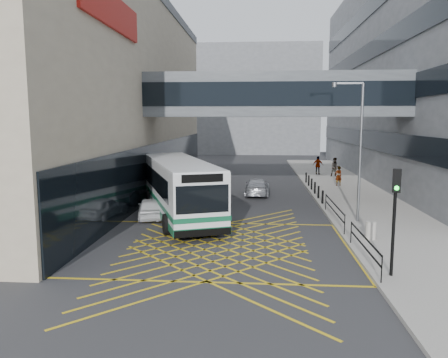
% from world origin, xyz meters
% --- Properties ---
extents(ground, '(120.00, 120.00, 0.00)m').
position_xyz_m(ground, '(0.00, 0.00, 0.00)').
color(ground, '#333335').
extents(building_whsmith, '(24.17, 42.00, 16.00)m').
position_xyz_m(building_whsmith, '(-17.98, 16.00, 8.00)').
color(building_whsmith, tan).
rests_on(building_whsmith, ground).
extents(building_far, '(28.00, 16.00, 18.00)m').
position_xyz_m(building_far, '(-2.00, 60.00, 9.00)').
color(building_far, slate).
rests_on(building_far, ground).
extents(skybridge, '(20.00, 4.10, 3.00)m').
position_xyz_m(skybridge, '(3.00, 12.00, 7.50)').
color(skybridge, '#50555A').
rests_on(skybridge, ground).
extents(pavement, '(6.00, 54.00, 0.16)m').
position_xyz_m(pavement, '(9.00, 15.00, 0.08)').
color(pavement, '#A49F96').
rests_on(pavement, ground).
extents(box_junction, '(12.00, 9.00, 0.01)m').
position_xyz_m(box_junction, '(0.00, 0.00, 0.00)').
color(box_junction, gold).
rests_on(box_junction, ground).
extents(bus, '(6.90, 12.38, 3.42)m').
position_xyz_m(bus, '(-2.90, 6.12, 1.83)').
color(bus, white).
rests_on(bus, ground).
extents(car_white, '(2.50, 4.18, 1.24)m').
position_xyz_m(car_white, '(-4.50, 5.54, 0.62)').
color(car_white, white).
rests_on(car_white, ground).
extents(car_dark, '(3.71, 5.24, 1.53)m').
position_xyz_m(car_dark, '(-2.93, 17.54, 0.76)').
color(car_dark, black).
rests_on(car_dark, ground).
extents(car_silver, '(2.03, 4.50, 1.38)m').
position_xyz_m(car_silver, '(1.82, 14.01, 0.69)').
color(car_silver, '#A0A2A9').
rests_on(car_silver, ground).
extents(traffic_light, '(0.30, 0.47, 3.95)m').
position_xyz_m(traffic_light, '(6.70, -3.83, 2.73)').
color(traffic_light, black).
rests_on(traffic_light, pavement).
extents(street_lamp, '(1.73, 0.27, 7.65)m').
position_xyz_m(street_lamp, '(7.28, 4.99, 4.52)').
color(street_lamp, slate).
rests_on(street_lamp, pavement).
extents(litter_bin, '(0.49, 0.49, 0.85)m').
position_xyz_m(litter_bin, '(7.23, 1.25, 0.59)').
color(litter_bin, '#ADA89E').
rests_on(litter_bin, pavement).
extents(kerb_railings, '(0.05, 12.54, 1.00)m').
position_xyz_m(kerb_railings, '(6.15, 1.78, 0.88)').
color(kerb_railings, black).
rests_on(kerb_railings, pavement).
extents(bollards, '(0.14, 10.14, 0.90)m').
position_xyz_m(bollards, '(6.25, 15.00, 0.61)').
color(bollards, black).
rests_on(bollards, pavement).
extents(pedestrian_a, '(0.79, 0.68, 1.67)m').
position_xyz_m(pedestrian_a, '(8.80, 18.30, 0.99)').
color(pedestrian_a, gray).
rests_on(pedestrian_a, pavement).
extents(pedestrian_b, '(0.93, 0.56, 1.87)m').
position_xyz_m(pedestrian_b, '(9.56, 24.27, 1.10)').
color(pedestrian_b, gray).
rests_on(pedestrian_b, pavement).
extents(pedestrian_c, '(1.22, 0.87, 1.87)m').
position_xyz_m(pedestrian_c, '(8.10, 25.90, 1.10)').
color(pedestrian_c, gray).
rests_on(pedestrian_c, pavement).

